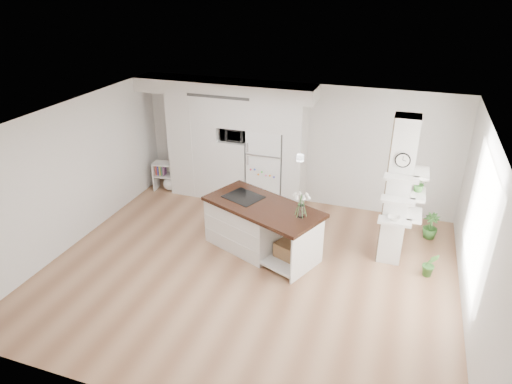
% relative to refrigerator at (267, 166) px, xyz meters
% --- Properties ---
extents(floor, '(7.00, 6.00, 0.01)m').
position_rel_refrigerator_xyz_m(floor, '(0.53, -2.68, -0.88)').
color(floor, tan).
rests_on(floor, ground).
extents(room, '(7.04, 6.04, 2.72)m').
position_rel_refrigerator_xyz_m(room, '(0.53, -2.68, 0.98)').
color(room, white).
rests_on(room, ground).
extents(cabinet_wall, '(4.00, 0.71, 2.70)m').
position_rel_refrigerator_xyz_m(cabinet_wall, '(-0.92, -0.01, 0.63)').
color(cabinet_wall, white).
rests_on(cabinet_wall, floor).
extents(refrigerator, '(0.78, 0.69, 1.75)m').
position_rel_refrigerator_xyz_m(refrigerator, '(0.00, 0.00, 0.00)').
color(refrigerator, white).
rests_on(refrigerator, floor).
extents(column, '(0.69, 0.90, 2.70)m').
position_rel_refrigerator_xyz_m(column, '(2.90, -1.55, 0.48)').
color(column, silver).
rests_on(column, floor).
extents(window, '(0.00, 2.40, 2.40)m').
position_rel_refrigerator_xyz_m(window, '(4.00, -2.38, 0.62)').
color(window, white).
rests_on(window, room).
extents(pendant_light, '(0.12, 0.12, 0.10)m').
position_rel_refrigerator_xyz_m(pendant_light, '(2.23, -2.53, 1.24)').
color(pendant_light, white).
rests_on(pendant_light, room).
extents(kitchen_island, '(2.40, 1.79, 1.55)m').
position_rel_refrigerator_xyz_m(kitchen_island, '(0.33, -1.91, -0.37)').
color(kitchen_island, white).
rests_on(kitchen_island, floor).
extents(bookshelf, '(0.62, 0.40, 0.69)m').
position_rel_refrigerator_xyz_m(bookshelf, '(-2.45, -0.18, -0.57)').
color(bookshelf, white).
rests_on(bookshelf, floor).
extents(floor_plant_a, '(0.29, 0.24, 0.47)m').
position_rel_refrigerator_xyz_m(floor_plant_a, '(3.52, -1.82, -0.64)').
color(floor_plant_a, '#39742E').
rests_on(floor_plant_a, floor).
extents(floor_plant_b, '(0.37, 0.37, 0.53)m').
position_rel_refrigerator_xyz_m(floor_plant_b, '(3.52, -0.47, -0.61)').
color(floor_plant_b, '#39742E').
rests_on(floor_plant_b, floor).
extents(microwave, '(0.54, 0.37, 0.30)m').
position_rel_refrigerator_xyz_m(microwave, '(-0.75, -0.06, 0.69)').
color(microwave, '#2D2D2D').
rests_on(microwave, cabinet_wall).
extents(shelf_plant, '(0.27, 0.23, 0.30)m').
position_rel_refrigerator_xyz_m(shelf_plant, '(3.15, -1.38, 0.65)').
color(shelf_plant, '#39742E').
rests_on(shelf_plant, column).
extents(decor_bowl, '(0.22, 0.22, 0.05)m').
position_rel_refrigerator_xyz_m(decor_bowl, '(2.82, -1.78, 0.13)').
color(decor_bowl, white).
rests_on(decor_bowl, column).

